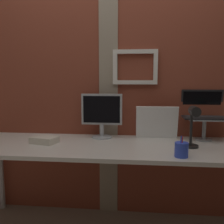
{
  "coord_description": "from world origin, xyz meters",
  "views": [
    {
      "loc": [
        0.27,
        -1.92,
        1.26
      ],
      "look_at": [
        0.06,
        0.07,
        1.0
      ],
      "focal_mm": 39.55,
      "sensor_mm": 36.0,
      "label": 1
    }
  ],
  "objects_px": {
    "whiteboard_panel": "(157,122)",
    "desk_lamp": "(193,123)",
    "laptop": "(203,109)",
    "monitor": "(102,112)",
    "pen_cup": "(181,150)"
  },
  "relations": [
    {
      "from": "whiteboard_panel",
      "to": "desk_lamp",
      "type": "distance_m",
      "value": 0.41
    },
    {
      "from": "laptop",
      "to": "desk_lamp",
      "type": "xyz_separation_m",
      "value": [
        -0.16,
        -0.36,
        -0.06
      ]
    },
    {
      "from": "laptop",
      "to": "pen_cup",
      "type": "height_order",
      "value": "laptop"
    },
    {
      "from": "whiteboard_panel",
      "to": "desk_lamp",
      "type": "relative_size",
      "value": 1.12
    },
    {
      "from": "desk_lamp",
      "to": "whiteboard_panel",
      "type": "bearing_deg",
      "value": 126.26
    },
    {
      "from": "pen_cup",
      "to": "monitor",
      "type": "bearing_deg",
      "value": 140.71
    },
    {
      "from": "whiteboard_panel",
      "to": "pen_cup",
      "type": "height_order",
      "value": "whiteboard_panel"
    },
    {
      "from": "monitor",
      "to": "pen_cup",
      "type": "xyz_separation_m",
      "value": [
        0.61,
        -0.5,
        -0.18
      ]
    },
    {
      "from": "laptop",
      "to": "pen_cup",
      "type": "distance_m",
      "value": 0.66
    },
    {
      "from": "monitor",
      "to": "whiteboard_panel",
      "type": "bearing_deg",
      "value": 3.66
    },
    {
      "from": "laptop",
      "to": "desk_lamp",
      "type": "bearing_deg",
      "value": -113.8
    },
    {
      "from": "pen_cup",
      "to": "laptop",
      "type": "bearing_deg",
      "value": 64.38
    },
    {
      "from": "monitor",
      "to": "laptop",
      "type": "xyz_separation_m",
      "value": [
        0.88,
        0.07,
        0.03
      ]
    },
    {
      "from": "monitor",
      "to": "pen_cup",
      "type": "bearing_deg",
      "value": -39.29
    },
    {
      "from": "desk_lamp",
      "to": "laptop",
      "type": "bearing_deg",
      "value": 66.2
    }
  ]
}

